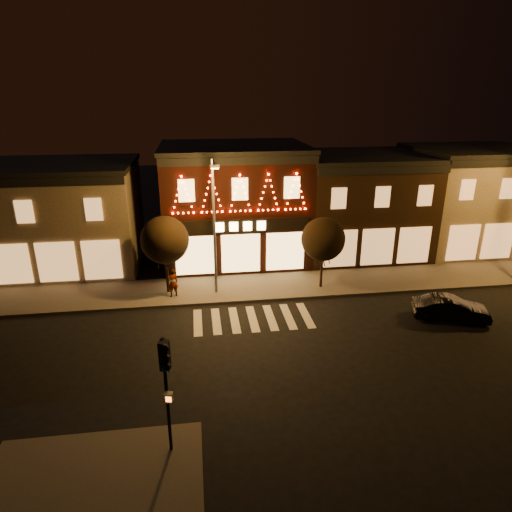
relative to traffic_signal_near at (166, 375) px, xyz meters
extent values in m
plane|color=black|center=(4.02, 5.33, -3.25)|extent=(120.00, 120.00, 0.00)
cube|color=#47423D|center=(6.02, 13.33, -3.18)|extent=(44.00, 4.00, 0.15)
cube|color=#685C4A|center=(-8.98, 19.33, 0.25)|extent=(12.00, 8.00, 7.00)
cube|color=black|center=(-8.98, 19.33, 3.90)|extent=(12.20, 8.20, 0.30)
cube|color=black|center=(-8.98, 15.28, 3.50)|extent=(12.00, 0.25, 0.50)
cube|color=black|center=(4.02, 19.33, 0.75)|extent=(10.00, 8.00, 8.00)
cube|color=black|center=(4.02, 19.33, 4.90)|extent=(10.20, 8.20, 0.30)
cube|color=black|center=(4.02, 15.28, 4.50)|extent=(10.00, 0.25, 0.50)
cube|color=black|center=(4.02, 15.23, 0.35)|extent=(9.00, 0.15, 0.90)
cube|color=#FFD87F|center=(4.02, 15.13, 0.35)|extent=(3.40, 0.08, 0.60)
cube|color=#342012|center=(13.52, 19.33, 0.35)|extent=(9.00, 8.00, 7.20)
cube|color=black|center=(13.52, 19.33, 4.10)|extent=(9.20, 8.20, 0.30)
cube|color=black|center=(13.52, 15.28, 3.70)|extent=(9.00, 0.25, 0.50)
cube|color=#685C4A|center=(22.52, 19.33, 0.50)|extent=(9.00, 8.00, 7.50)
cube|color=black|center=(22.52, 19.33, 4.40)|extent=(9.20, 8.20, 0.30)
cylinder|color=black|center=(-0.03, 0.13, -0.90)|extent=(0.11, 0.11, 4.40)
cube|color=black|center=(0.02, -0.07, 0.77)|extent=(0.37, 0.36, 1.00)
cylinder|color=#19FF72|center=(0.06, -0.22, 0.44)|extent=(0.22, 0.11, 0.21)
cube|color=beige|center=(0.01, -0.05, -0.81)|extent=(0.35, 0.28, 0.33)
cylinder|color=#59595E|center=(2.23, 12.79, 0.96)|extent=(0.16, 0.16, 8.12)
cylinder|color=#59595E|center=(2.26, 11.98, 4.92)|extent=(0.17, 1.63, 0.10)
cube|color=#59595E|center=(2.30, 11.16, 4.87)|extent=(0.52, 0.31, 0.18)
cube|color=orange|center=(2.30, 11.16, 4.75)|extent=(0.39, 0.22, 0.05)
cylinder|color=black|center=(-0.70, 13.24, -2.32)|extent=(0.18, 0.18, 1.57)
sphere|color=black|center=(-0.70, 13.24, 0.26)|extent=(2.87, 2.87, 2.87)
cylinder|color=black|center=(8.82, 12.70, -2.37)|extent=(0.16, 0.16, 1.47)
sphere|color=black|center=(8.82, 12.70, 0.05)|extent=(2.69, 2.69, 2.69)
imported|color=black|center=(14.70, 7.74, -2.60)|extent=(4.21, 2.51, 1.31)
imported|color=gray|center=(-0.37, 12.53, -2.21)|extent=(0.75, 0.62, 1.78)
camera|label=1|loc=(1.20, -12.30, 8.53)|focal=31.26mm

